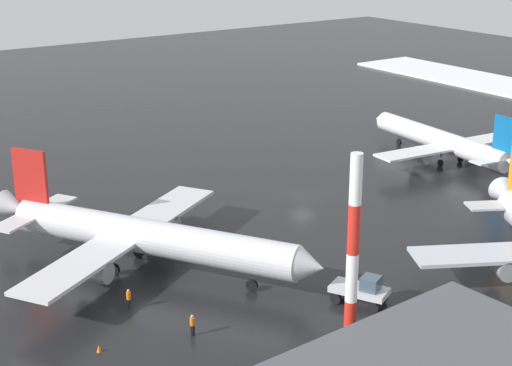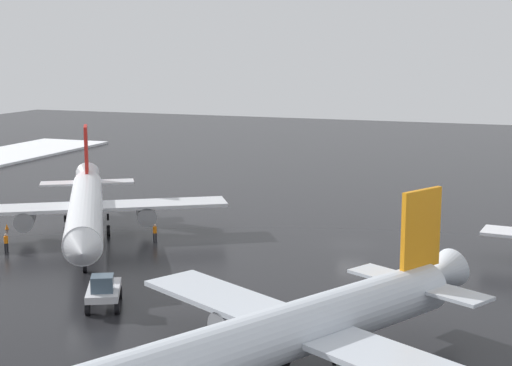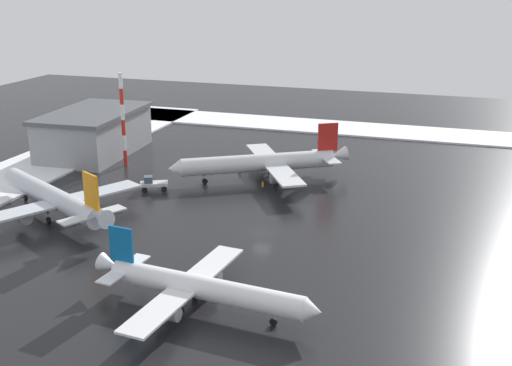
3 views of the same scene
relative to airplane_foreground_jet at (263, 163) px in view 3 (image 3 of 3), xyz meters
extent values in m
plane|color=black|center=(23.44, 7.32, -3.18)|extent=(240.00, 240.00, 0.00)
cube|color=white|center=(-43.56, 7.32, -2.98)|extent=(14.00, 116.00, 0.39)
cylinder|color=silver|center=(0.41, -0.67, 0.00)|extent=(16.79, 24.85, 3.08)
cone|color=silver|center=(8.05, -13.23, 0.00)|extent=(3.64, 3.38, 2.93)
cone|color=silver|center=(-7.33, 12.04, 0.54)|extent=(3.92, 4.13, 3.00)
cube|color=silver|center=(5.35, 5.52, -0.27)|extent=(12.15, 9.54, 0.33)
cylinder|color=gray|center=(4.03, 4.19, -1.18)|extent=(3.15, 3.58, 1.81)
cube|color=silver|center=(-7.36, -2.22, -0.27)|extent=(12.15, 9.54, 0.33)
cylinder|color=gray|center=(-5.58, -1.66, -1.18)|extent=(3.15, 3.58, 1.81)
cube|color=red|center=(-6.20, 10.18, 3.90)|extent=(2.17, 3.27, 5.08)
cube|color=silver|center=(-3.78, 11.44, 0.36)|extent=(4.95, 4.28, 0.22)
cube|color=silver|center=(-8.43, 8.61, 0.36)|extent=(4.95, 4.28, 0.22)
cylinder|color=black|center=(5.36, -8.81, -1.36)|extent=(0.22, 0.22, 0.64)
cylinder|color=black|center=(5.36, -8.81, -2.68)|extent=(0.79, 1.02, 1.00)
cylinder|color=black|center=(0.70, 2.69, -1.36)|extent=(0.22, 0.22, 0.64)
cylinder|color=black|center=(0.70, 2.69, -2.68)|extent=(0.79, 1.02, 1.00)
cylinder|color=black|center=(-2.71, 0.62, -1.36)|extent=(0.22, 0.22, 0.64)
cylinder|color=black|center=(-2.71, 0.62, -2.68)|extent=(0.79, 1.02, 1.00)
cylinder|color=white|center=(46.15, 8.22, -0.55)|extent=(4.68, 22.65, 2.55)
cone|color=white|center=(47.31, 20.32, -0.55)|extent=(2.58, 2.02, 2.42)
cone|color=white|center=(44.98, -4.03, -0.10)|extent=(2.41, 2.87, 2.48)
cube|color=white|center=(39.81, 6.56, -0.78)|extent=(10.02, 4.21, 0.27)
cylinder|color=gray|center=(41.34, 6.79, -1.53)|extent=(1.74, 2.68, 1.50)
cube|color=white|center=(52.06, 5.39, -0.78)|extent=(10.02, 4.21, 0.27)
cylinder|color=gray|center=(50.60, 5.91, -1.53)|extent=(1.74, 2.68, 1.50)
cube|color=#0C5999|center=(45.15, -2.24, 2.67)|extent=(0.55, 3.01, 4.20)
cube|color=white|center=(42.93, -1.88, -0.25)|extent=(3.77, 2.28, 0.18)
cube|color=white|center=(47.41, -2.31, -0.25)|extent=(3.77, 2.28, 0.18)
cylinder|color=black|center=(46.90, 16.06, -1.68)|extent=(0.18, 0.18, 0.53)
cylinder|color=black|center=(46.90, 16.06, -2.77)|extent=(0.34, 0.85, 0.83)
cylinder|color=black|center=(44.29, 6.13, -1.68)|extent=(0.18, 0.18, 0.53)
cylinder|color=black|center=(44.29, 6.13, -2.77)|extent=(0.34, 0.85, 0.83)
cylinder|color=black|center=(47.58, 5.82, -1.68)|extent=(0.18, 0.18, 0.53)
cylinder|color=black|center=(47.58, 5.82, -2.77)|extent=(0.34, 0.85, 0.83)
cylinder|color=silver|center=(26.75, -24.69, -0.08)|extent=(15.26, 24.76, 3.01)
cone|color=silver|center=(19.94, -37.28, -0.08)|extent=(3.52, 3.23, 2.86)
cone|color=silver|center=(33.65, -11.93, 0.45)|extent=(3.75, 3.99, 2.92)
cube|color=silver|center=(34.39, -25.80, -0.35)|extent=(11.96, 8.89, 0.32)
cylinder|color=gray|center=(32.62, -25.35, -1.23)|extent=(2.99, 3.49, 1.77)
cube|color=silver|center=(21.64, -18.90, -0.35)|extent=(11.96, 8.89, 0.32)
cylinder|color=gray|center=(22.98, -20.13, -1.23)|extent=(2.99, 3.49, 1.77)
cube|color=orange|center=(32.64, -13.80, 3.72)|extent=(1.96, 3.26, 4.95)
cube|color=silver|center=(34.89, -15.22, 0.27)|extent=(4.83, 4.04, 0.21)
cube|color=silver|center=(30.22, -12.69, 0.27)|extent=(4.83, 4.04, 0.21)
cylinder|color=black|center=(22.33, -32.85, -1.41)|extent=(0.21, 0.21, 0.62)
cylinder|color=black|center=(22.33, -32.85, -2.69)|extent=(0.73, 1.00, 0.97)
cylinder|color=black|center=(29.72, -23.28, -1.41)|extent=(0.21, 0.21, 0.62)
cylinder|color=black|center=(29.72, -23.28, -2.69)|extent=(0.73, 1.00, 0.97)
cylinder|color=black|center=(26.30, -21.43, -1.41)|extent=(0.21, 0.21, 0.62)
cylinder|color=black|center=(26.30, -21.43, -2.69)|extent=(0.73, 1.00, 0.97)
cube|color=silver|center=(11.20, -15.57, -2.03)|extent=(4.04, 5.10, 0.50)
cube|color=#3F5160|center=(11.61, -16.39, -1.23)|extent=(1.97, 1.93, 1.10)
cylinder|color=black|center=(12.81, -16.56, -2.73)|extent=(0.69, 0.95, 0.90)
cylinder|color=black|center=(11.04, -17.45, -2.73)|extent=(0.69, 0.95, 0.90)
cylinder|color=black|center=(11.36, -13.68, -2.73)|extent=(0.69, 0.95, 0.90)
cylinder|color=black|center=(9.59, -14.58, -2.73)|extent=(0.69, 0.95, 0.90)
cylinder|color=black|center=(-2.57, -12.39, -2.75)|extent=(0.16, 0.16, 0.85)
cylinder|color=black|center=(-2.37, -12.42, -2.75)|extent=(0.16, 0.16, 0.85)
cylinder|color=orange|center=(-2.47, -12.40, -2.02)|extent=(0.36, 0.36, 0.62)
sphere|color=tan|center=(-2.47, -12.40, -1.59)|extent=(0.24, 0.24, 0.24)
cylinder|color=black|center=(6.00, 1.90, -2.75)|extent=(0.16, 0.16, 0.85)
cylinder|color=black|center=(6.17, 2.00, -2.75)|extent=(0.16, 0.16, 0.85)
cylinder|color=orange|center=(6.09, 1.95, -2.02)|extent=(0.36, 0.36, 0.62)
sphere|color=tan|center=(6.09, 1.95, -1.59)|extent=(0.24, 0.24, 0.24)
cylinder|color=black|center=(-4.44, -5.81, -2.75)|extent=(0.16, 0.16, 0.85)
cylinder|color=black|center=(-4.52, -5.99, -2.75)|extent=(0.16, 0.16, 0.85)
cylinder|color=orange|center=(-4.48, -5.90, -2.02)|extent=(0.36, 0.36, 0.62)
sphere|color=tan|center=(-4.48, -5.90, -1.59)|extent=(0.24, 0.24, 0.24)
cylinder|color=red|center=(-0.70, -27.60, -1.71)|extent=(0.70, 0.70, 2.93)
cylinder|color=white|center=(-0.70, -27.60, 1.22)|extent=(0.70, 0.70, 2.93)
cylinder|color=red|center=(-0.70, -27.60, 4.15)|extent=(0.70, 0.70, 2.93)
cylinder|color=white|center=(-0.70, -27.60, 7.08)|extent=(0.70, 0.70, 2.93)
cylinder|color=red|center=(-0.70, -27.60, 10.01)|extent=(0.70, 0.70, 2.93)
cylinder|color=white|center=(-0.70, -27.60, 12.94)|extent=(0.70, 0.70, 2.93)
cube|color=gray|center=(-6.04, -37.38, 0.82)|extent=(24.77, 15.37, 8.00)
cube|color=#4C4F54|center=(-6.04, -37.38, 5.22)|extent=(25.83, 16.43, 0.80)
cone|color=orange|center=(-10.11, 1.46, -2.90)|extent=(0.36, 0.36, 0.55)
cone|color=orange|center=(-9.17, -10.59, -2.90)|extent=(0.36, 0.36, 0.55)
camera|label=1|loc=(-28.05, -57.45, 26.35)|focal=55.00mm
camera|label=2|loc=(39.26, -61.14, 14.80)|focal=55.00mm
camera|label=3|loc=(102.99, 32.58, 31.27)|focal=45.00mm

